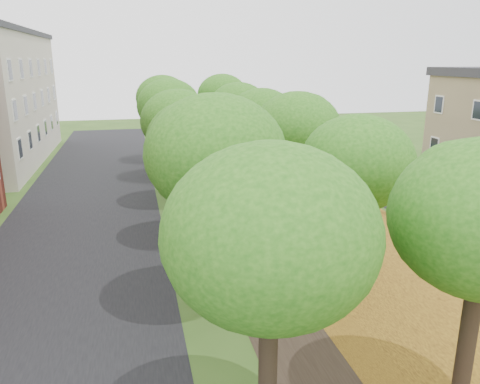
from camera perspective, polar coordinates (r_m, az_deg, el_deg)
street_asphalt at (r=24.60m, az=-18.87°, el=-4.33°), size 8.00×70.00×0.01m
footpath at (r=24.87m, az=-1.44°, el=-3.22°), size 3.20×70.00×0.01m
leaf_verge at (r=26.26m, az=9.32°, el=-2.38°), size 7.50×70.00×0.01m
parking_lot at (r=31.19m, az=23.25°, el=-0.56°), size 9.00×16.00×0.01m
tree_row_west at (r=23.38m, az=-6.87°, el=8.08°), size 4.16×34.16×6.81m
tree_row_east at (r=24.35m, az=4.55°, el=8.46°), size 4.16×34.16×6.81m
car_red at (r=27.88m, az=21.84°, el=-0.94°), size 3.97×2.20×1.24m
car_grey at (r=27.75m, az=22.03°, el=-0.97°), size 4.77×2.76×1.30m
car_white at (r=33.50m, az=15.32°, el=2.44°), size 5.10×2.82×1.35m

